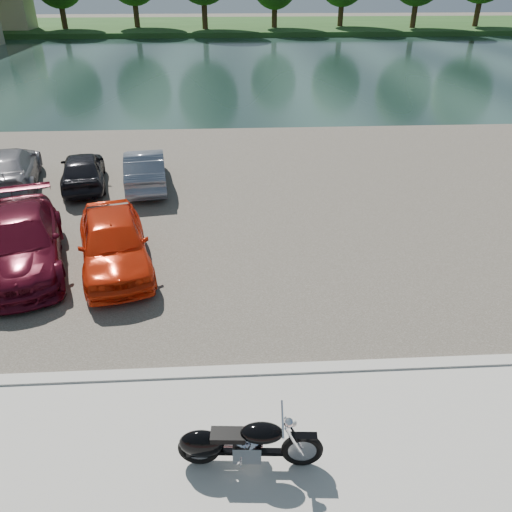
% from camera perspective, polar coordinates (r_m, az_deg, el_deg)
% --- Properties ---
extents(ground, '(200.00, 200.00, 0.00)m').
position_cam_1_polar(ground, '(9.01, 1.55, -22.05)').
color(ground, '#595447').
rests_on(ground, ground).
extents(promenade, '(60.00, 6.00, 0.10)m').
position_cam_1_polar(promenade, '(8.39, 2.17, -27.21)').
color(promenade, '#B6B4AB').
rests_on(promenade, ground).
extents(kerb, '(60.00, 0.30, 0.14)m').
position_cam_1_polar(kerb, '(10.31, 0.62, -13.05)').
color(kerb, '#B6B4AB').
rests_on(kerb, ground).
extents(parking_lot, '(60.00, 18.00, 0.04)m').
position_cam_1_polar(parking_lot, '(17.99, -1.32, 6.69)').
color(parking_lot, '#403C33').
rests_on(parking_lot, ground).
extents(river, '(120.00, 40.00, 0.00)m').
position_cam_1_polar(river, '(46.09, -2.78, 20.95)').
color(river, '#172926').
rests_on(river, ground).
extents(far_bank, '(120.00, 24.00, 0.60)m').
position_cam_1_polar(far_bank, '(77.83, -3.19, 24.78)').
color(far_bank, '#1C4217').
rests_on(far_bank, ground).
extents(motorcycle, '(2.33, 0.75, 1.05)m').
position_cam_1_polar(motorcycle, '(8.46, -2.23, -20.63)').
color(motorcycle, black).
rests_on(motorcycle, promenade).
extents(car_3, '(3.44, 5.47, 1.48)m').
position_cam_1_polar(car_3, '(14.75, -25.31, 1.46)').
color(car_3, '#4F0B1B').
rests_on(car_3, parking_lot).
extents(car_4, '(2.82, 4.69, 1.50)m').
position_cam_1_polar(car_4, '(13.84, -15.97, 1.53)').
color(car_4, red).
rests_on(car_4, parking_lot).
extents(car_7, '(3.22, 5.40, 1.47)m').
position_cam_1_polar(car_7, '(20.67, -26.53, 8.90)').
color(car_7, gray).
rests_on(car_7, parking_lot).
extents(car_8, '(2.28, 4.04, 1.30)m').
position_cam_1_polar(car_8, '(19.80, -19.19, 9.31)').
color(car_8, black).
rests_on(car_8, parking_lot).
extents(car_9, '(1.97, 4.22, 1.34)m').
position_cam_1_polar(car_9, '(19.20, -12.54, 9.73)').
color(car_9, slate).
rests_on(car_9, parking_lot).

